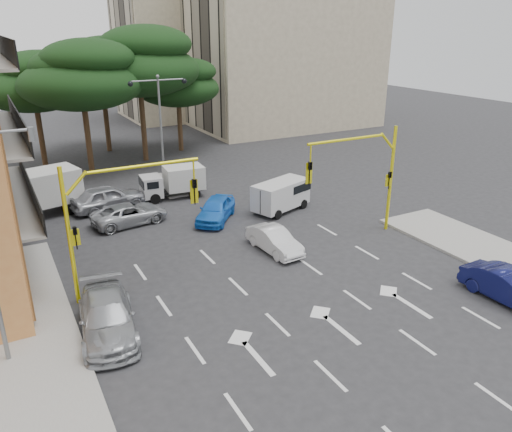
{
  "coord_description": "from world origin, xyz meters",
  "views": [
    {
      "loc": [
        -10.78,
        -17.92,
        11.11
      ],
      "look_at": [
        0.98,
        3.77,
        1.6
      ],
      "focal_mm": 35.0,
      "sensor_mm": 36.0,
      "label": 1
    }
  ],
  "objects": [
    {
      "name": "ground",
      "position": [
        0.0,
        0.0,
        0.0
      ],
      "size": [
        120.0,
        120.0,
        0.0
      ],
      "primitive_type": "plane",
      "color": "#28282B",
      "rests_on": "ground"
    },
    {
      "name": "signal_mast_right",
      "position": [
        6.8,
        1.99,
        3.88
      ],
      "size": [
        5.79,
        0.37,
        6.0
      ],
      "color": "yellow",
      "rests_on": "ground"
    },
    {
      "name": "car_white_hatch",
      "position": [
        1.37,
        2.47,
        0.62
      ],
      "size": [
        1.56,
        3.82,
        1.23
      ],
      "primitive_type": "imported",
      "rotation": [
        0.0,
        0.0,
        0.07
      ],
      "color": "silver",
      "rests_on": "ground"
    },
    {
      "name": "sidewalk_left",
      "position": [
        -11.5,
        -4.0,
        0.07
      ],
      "size": [
        5.0,
        26.0,
        0.15
      ],
      "primitive_type": "cube",
      "color": "gray",
      "rests_on": "ground"
    },
    {
      "name": "car_silver_wagon",
      "position": [
        -8.0,
        -0.91,
        0.72
      ],
      "size": [
        2.71,
        5.18,
        1.43
      ],
      "primitive_type": "imported",
      "rotation": [
        0.0,
        0.0,
        -0.15
      ],
      "color": "#95989D",
      "rests_on": "ground"
    },
    {
      "name": "pine_back",
      "position": [
        -0.94,
        28.96,
        7.6
      ],
      "size": [
        9.15,
        9.15,
        10.23
      ],
      "color": "#382616",
      "rests_on": "ground"
    },
    {
      "name": "apartment_beige_far",
      "position": [
        12.95,
        44.0,
        8.35
      ],
      "size": [
        16.2,
        12.15,
        16.7
      ],
      "color": "tan",
      "rests_on": "ground"
    },
    {
      "name": "signal_mast_left",
      "position": [
        -6.8,
        1.99,
        3.88
      ],
      "size": [
        5.79,
        0.37,
        6.0
      ],
      "color": "yellow",
      "rests_on": "ground"
    },
    {
      "name": "car_blue_compact",
      "position": [
        0.5,
        7.98,
        0.7
      ],
      "size": [
        3.92,
        4.22,
        1.4
      ],
      "primitive_type": "imported",
      "rotation": [
        0.0,
        0.0,
        -0.7
      ],
      "color": "blue",
      "rests_on": "ground"
    },
    {
      "name": "pine_center",
      "position": [
        1.06,
        23.96,
        8.3
      ],
      "size": [
        9.98,
        9.98,
        11.16
      ],
      "color": "#382616",
      "rests_on": "ground"
    },
    {
      "name": "street_lamp_center",
      "position": [
        0.0,
        16.0,
        5.43
      ],
      "size": [
        4.16,
        0.36,
        7.77
      ],
      "color": "slate",
      "rests_on": "median_strip"
    },
    {
      "name": "box_truck_b",
      "position": [
        -0.29,
        13.25,
        1.05
      ],
      "size": [
        4.42,
        2.15,
        2.11
      ],
      "primitive_type": null,
      "rotation": [
        0.0,
        0.0,
        1.49
      ],
      "color": "silver",
      "rests_on": "ground"
    },
    {
      "name": "pine_left_far",
      "position": [
        -6.94,
        25.96,
        6.91
      ],
      "size": [
        8.32,
        8.32,
        9.3
      ],
      "color": "#382616",
      "rests_on": "ground"
    },
    {
      "name": "car_navy_parked",
      "position": [
        7.6,
        -6.63,
        0.68
      ],
      "size": [
        1.61,
        4.19,
        1.36
      ],
      "primitive_type": "imported",
      "rotation": [
        0.0,
        0.0,
        0.04
      ],
      "color": "#0D1041",
      "rests_on": "ground"
    },
    {
      "name": "median_strip",
      "position": [
        0.0,
        16.0,
        0.07
      ],
      "size": [
        1.4,
        6.0,
        0.15
      ],
      "primitive_type": "cube",
      "color": "gray",
      "rests_on": "ground"
    },
    {
      "name": "car_silver_cross_b",
      "position": [
        -4.76,
        13.0,
        0.8
      ],
      "size": [
        4.91,
        2.59,
        1.59
      ],
      "primitive_type": "imported",
      "rotation": [
        0.0,
        0.0,
        1.73
      ],
      "color": "#AAACB3",
      "rests_on": "ground"
    },
    {
      "name": "apartment_beige_near",
      "position": [
        19.95,
        32.0,
        9.35
      ],
      "size": [
        20.2,
        12.15,
        18.7
      ],
      "color": "tan",
      "rests_on": "ground"
    },
    {
      "name": "van_white",
      "position": [
        4.8,
        7.53,
        0.97
      ],
      "size": [
        4.25,
        2.95,
        1.95
      ],
      "primitive_type": null,
      "rotation": [
        0.0,
        0.0,
        -1.23
      ],
      "color": "silver",
      "rests_on": "ground"
    },
    {
      "name": "pine_right",
      "position": [
        5.06,
        25.96,
        6.22
      ],
      "size": [
        7.49,
        7.49,
        8.37
      ],
      "color": "#382616",
      "rests_on": "ground"
    },
    {
      "name": "box_truck_a",
      "position": [
        -9.0,
        13.8,
        1.39
      ],
      "size": [
        6.07,
        3.66,
        2.79
      ],
      "primitive_type": null,
      "rotation": [
        0.0,
        0.0,
        1.81
      ],
      "color": "silver",
      "rests_on": "ground"
    },
    {
      "name": "pine_left_near",
      "position": [
        -3.94,
        21.96,
        7.6
      ],
      "size": [
        9.15,
        9.15,
        10.23
      ],
      "color": "#382616",
      "rests_on": "ground"
    },
    {
      "name": "car_silver_cross_a",
      "position": [
        -4.22,
        9.88,
        0.62
      ],
      "size": [
        4.7,
        2.63,
        1.24
      ],
      "primitive_type": "imported",
      "rotation": [
        0.0,
        0.0,
        1.7
      ],
      "color": "#A8ABB0",
      "rests_on": "ground"
    }
  ]
}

